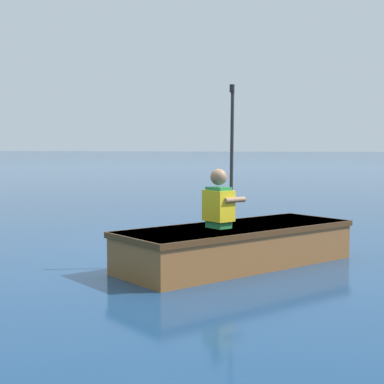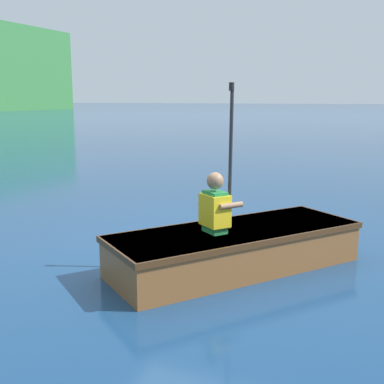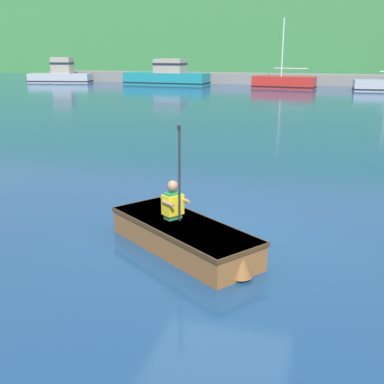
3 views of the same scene
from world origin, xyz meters
The scene contains 3 objects.
ground_plane centered at (0.00, 0.00, 0.00)m, with size 300.00×300.00×0.00m, color navy.
rowboat_foreground centered at (-0.38, -0.71, 0.24)m, with size 2.73×2.36×0.43m.
person_paddler centered at (-0.62, -0.53, 0.72)m, with size 0.45×0.45×1.48m.
Camera 1 is at (-6.52, -1.88, 1.27)m, focal length 55.00 mm.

